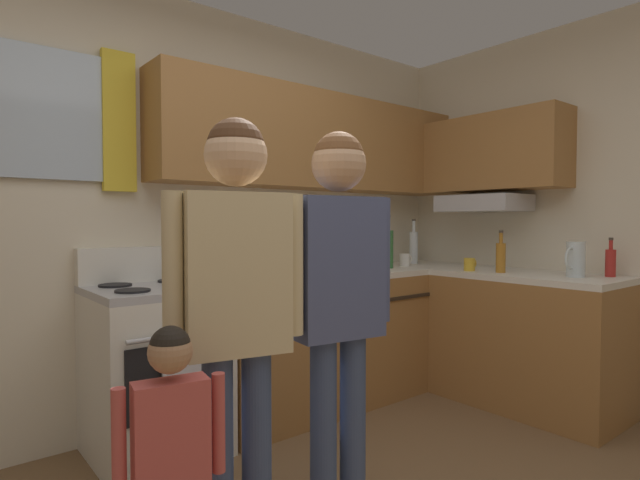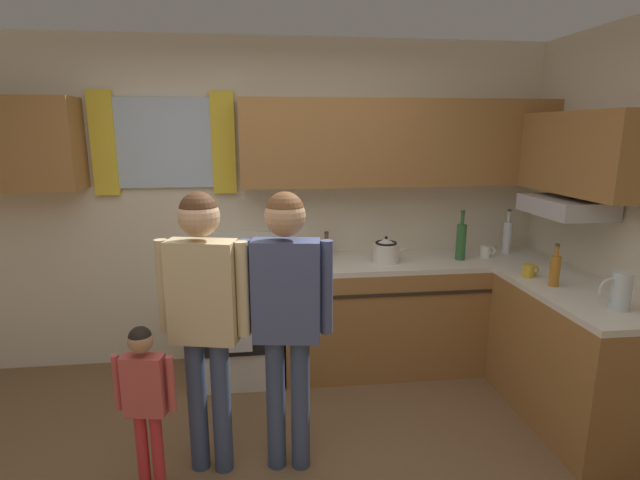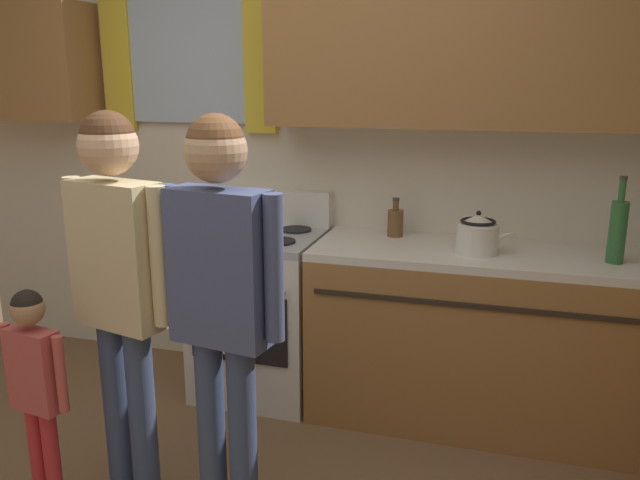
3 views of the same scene
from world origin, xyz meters
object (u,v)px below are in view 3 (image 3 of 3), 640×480
at_px(bottle_squat_brown, 395,222).
at_px(stove_oven, 262,310).
at_px(stovetop_kettle, 478,234).
at_px(adult_in_plaid, 221,283).
at_px(bottle_wine_green, 618,230).
at_px(adult_holding_child, 118,270).
at_px(small_child, 36,378).

bearing_deg(bottle_squat_brown, stove_oven, -167.24).
xyz_separation_m(stovetop_kettle, adult_in_plaid, (-0.83, -1.07, 0.01)).
bearing_deg(bottle_wine_green, stovetop_kettle, -179.12).
height_order(bottle_squat_brown, adult_holding_child, adult_holding_child).
height_order(stove_oven, small_child, stove_oven).
relative_size(bottle_squat_brown, stovetop_kettle, 0.75).
relative_size(bottle_wine_green, adult_in_plaid, 0.25).
height_order(adult_holding_child, small_child, adult_holding_child).
height_order(adult_holding_child, adult_in_plaid, adult_holding_child).
xyz_separation_m(bottle_wine_green, adult_holding_child, (-1.87, -1.05, -0.04)).
xyz_separation_m(stovetop_kettle, small_child, (-1.57, -1.19, -0.40)).
distance_m(bottle_squat_brown, adult_in_plaid, 1.36).
bearing_deg(adult_holding_child, small_child, -153.75).
distance_m(stovetop_kettle, adult_holding_child, 1.64).
bearing_deg(stove_oven, adult_in_plaid, -74.83).
xyz_separation_m(stove_oven, small_child, (-0.43, -1.26, 0.13)).
height_order(stovetop_kettle, adult_holding_child, adult_holding_child).
xyz_separation_m(bottle_wine_green, small_child, (-2.18, -1.20, -0.46)).
distance_m(stovetop_kettle, small_child, 2.01).
distance_m(bottle_wine_green, small_child, 2.53).
bearing_deg(stovetop_kettle, adult_in_plaid, -127.77).
relative_size(stovetop_kettle, small_child, 0.29).
relative_size(stove_oven, stovetop_kettle, 4.02).
height_order(bottle_squat_brown, adult_in_plaid, adult_in_plaid).
height_order(bottle_wine_green, adult_in_plaid, adult_in_plaid).
height_order(stove_oven, bottle_wine_green, bottle_wine_green).
xyz_separation_m(stove_oven, adult_holding_child, (-0.13, -1.11, 0.54)).
height_order(bottle_squat_brown, small_child, bottle_squat_brown).
bearing_deg(bottle_wine_green, adult_holding_child, -150.83).
height_order(stove_oven, adult_in_plaid, adult_in_plaid).
distance_m(bottle_squat_brown, small_child, 1.86).
bearing_deg(stove_oven, adult_holding_child, -96.67).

